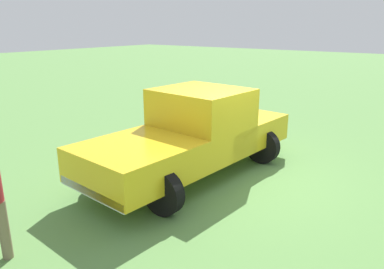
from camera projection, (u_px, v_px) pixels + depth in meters
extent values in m
plane|color=#5B8C47|center=(235.00, 177.00, 7.82)|extent=(80.00, 80.00, 0.00)
cylinder|color=black|center=(163.00, 192.00, 6.16)|extent=(0.79, 0.22, 0.79)
cylinder|color=black|center=(108.00, 170.00, 7.11)|extent=(0.79, 0.22, 0.79)
cylinder|color=black|center=(262.00, 146.00, 8.52)|extent=(0.79, 0.22, 0.79)
cylinder|color=black|center=(211.00, 134.00, 9.46)|extent=(0.79, 0.22, 0.79)
cube|color=gold|center=(137.00, 161.00, 6.61)|extent=(1.95, 2.16, 0.64)
cube|color=gold|center=(201.00, 122.00, 7.83)|extent=(1.92, 1.75, 1.40)
cube|color=slate|center=(201.00, 101.00, 7.70)|extent=(1.76, 1.50, 0.48)
cube|color=gold|center=(229.00, 130.00, 8.68)|extent=(1.98, 2.56, 0.60)
cube|color=silver|center=(93.00, 192.00, 5.99)|extent=(1.74, 0.25, 0.16)
cylinder|color=#7A6B51|center=(4.00, 230.00, 4.97)|extent=(0.14, 0.14, 0.86)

